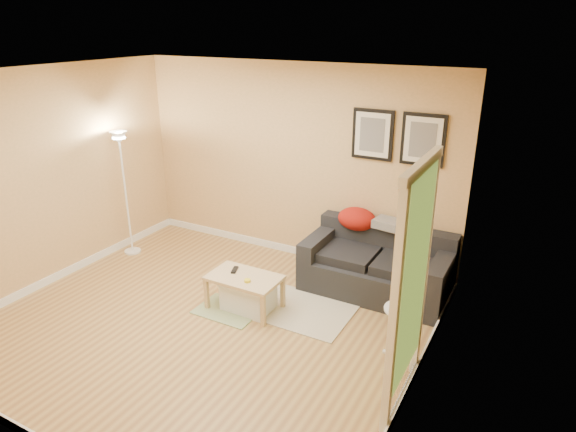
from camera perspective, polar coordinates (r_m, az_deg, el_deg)
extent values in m
plane|color=tan|center=(5.69, -9.18, -11.69)|extent=(4.50, 4.50, 0.00)
plane|color=white|center=(4.82, -11.03, 15.28)|extent=(4.50, 4.50, 0.00)
plane|color=tan|center=(6.71, 0.57, 5.94)|extent=(4.50, 0.00, 4.50)
plane|color=tan|center=(3.91, -28.52, -8.50)|extent=(4.50, 0.00, 4.50)
plane|color=tan|center=(6.70, -25.40, 3.83)|extent=(0.00, 4.00, 4.00)
plane|color=tan|center=(4.19, 15.09, -4.53)|extent=(0.00, 4.00, 4.00)
cube|color=white|center=(7.13, 0.50, -3.82)|extent=(4.50, 0.02, 0.10)
cube|color=white|center=(7.12, -23.78, -5.80)|extent=(0.02, 4.00, 0.10)
cube|color=white|center=(4.85, 13.51, -17.94)|extent=(0.02, 4.00, 0.10)
cube|color=beige|center=(5.84, 0.92, -10.37)|extent=(1.25, 0.85, 0.01)
cube|color=#668C4C|center=(5.85, -6.79, -10.50)|extent=(0.70, 0.50, 0.01)
cube|color=black|center=(5.82, -6.03, -6.04)|extent=(0.10, 0.17, 0.02)
cylinder|color=yellow|center=(5.57, -4.60, -7.27)|extent=(0.07, 0.07, 0.03)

